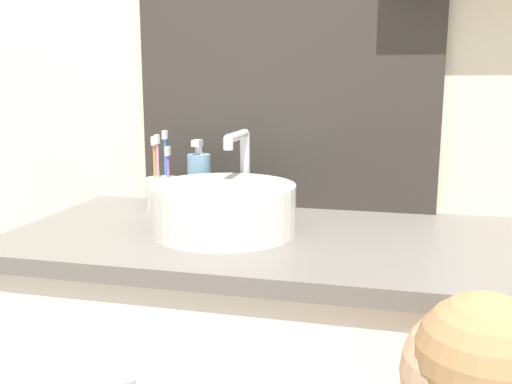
# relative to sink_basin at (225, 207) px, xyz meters

# --- Properties ---
(wall_back) EXTENTS (3.20, 0.18, 2.50)m
(wall_back) POSITION_rel_sink_basin_xyz_m (0.20, 0.32, 0.44)
(wall_back) COLOR beige
(wall_back) RESTS_ON ground_plane
(sink_basin) EXTENTS (0.31, 0.37, 0.21)m
(sink_basin) POSITION_rel_sink_basin_xyz_m (0.00, 0.00, 0.00)
(sink_basin) COLOR silver
(sink_basin) RESTS_ON vanity_counter
(toothbrush_holder) EXTENTS (0.08, 0.08, 0.20)m
(toothbrush_holder) POSITION_rel_sink_basin_xyz_m (-0.22, 0.18, -0.01)
(toothbrush_holder) COLOR silver
(toothbrush_holder) RESTS_ON vanity_counter
(soap_dispenser) EXTENTS (0.06, 0.06, 0.18)m
(soap_dispenser) POSITION_rel_sink_basin_xyz_m (-0.13, 0.19, 0.02)
(soap_dispenser) COLOR #6B93B2
(soap_dispenser) RESTS_ON vanity_counter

